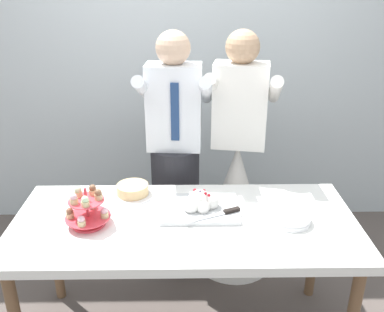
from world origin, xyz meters
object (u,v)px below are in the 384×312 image
(cupcake_stand, at_px, (87,210))
(plate_stack, at_px, (290,218))
(main_cake_tray, at_px, (200,205))
(person_groom, at_px, (175,171))
(person_bride, at_px, (236,190))
(round_cake, at_px, (133,190))
(dessert_table, at_px, (185,232))

(cupcake_stand, distance_m, plate_stack, 1.04)
(main_cake_tray, xyz_separation_m, person_groom, (-0.15, 0.56, -0.07))
(plate_stack, height_order, person_bride, person_bride)
(cupcake_stand, xyz_separation_m, person_bride, (0.85, 0.72, -0.28))
(cupcake_stand, xyz_separation_m, round_cake, (0.19, 0.31, -0.06))
(round_cake, distance_m, person_groom, 0.45)
(plate_stack, xyz_separation_m, round_cake, (-0.85, 0.30, 0.01))
(dessert_table, height_order, plate_stack, plate_stack)
(round_cake, xyz_separation_m, person_bride, (0.65, 0.41, -0.22))
(cupcake_stand, relative_size, main_cake_tray, 0.54)
(plate_stack, bearing_deg, main_cake_tray, 165.97)
(person_bride, bearing_deg, main_cake_tray, -114.47)
(dessert_table, distance_m, cupcake_stand, 0.52)
(person_groom, bearing_deg, plate_stack, -48.10)
(plate_stack, distance_m, round_cake, 0.90)
(main_cake_tray, xyz_separation_m, plate_stack, (0.46, -0.12, -0.02))
(dessert_table, xyz_separation_m, main_cake_tray, (0.08, 0.09, 0.11))
(main_cake_tray, bearing_deg, cupcake_stand, -167.78)
(round_cake, xyz_separation_m, person_groom, (0.24, 0.38, -0.06))
(person_groom, xyz_separation_m, person_bride, (0.42, 0.03, -0.16))
(cupcake_stand, height_order, round_cake, cupcake_stand)
(dessert_table, xyz_separation_m, person_bride, (0.35, 0.68, -0.12))
(person_bride, bearing_deg, person_groom, -175.85)
(plate_stack, relative_size, round_cake, 0.89)
(dessert_table, bearing_deg, main_cake_tray, 47.39)
(person_groom, bearing_deg, cupcake_stand, -121.99)
(dessert_table, bearing_deg, plate_stack, -2.66)
(plate_stack, distance_m, person_groom, 0.91)
(dessert_table, xyz_separation_m, person_groom, (-0.06, 0.65, 0.05))
(round_cake, bearing_deg, cupcake_stand, -121.94)
(round_cake, bearing_deg, person_bride, 32.06)
(dessert_table, relative_size, cupcake_stand, 7.83)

